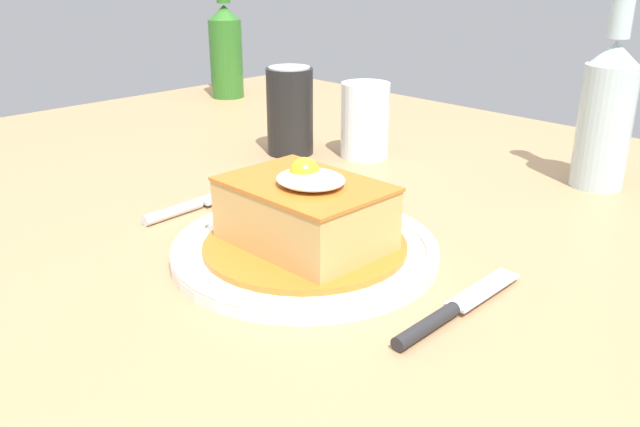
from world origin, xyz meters
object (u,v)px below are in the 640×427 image
object	(u,v)px
fork	(188,207)
beer_bottle_clear	(607,107)
knife	(444,315)
beer_bottle_green	(226,46)
drinking_glass	(365,125)
main_plate	(305,249)
soda_can	(290,111)

from	to	relation	value
fork	beer_bottle_clear	bearing A→B (deg)	55.70
fork	knife	world-z (taller)	same
beer_bottle_green	drinking_glass	size ratio (longest dim) A/B	2.53
main_plate	beer_bottle_green	world-z (taller)	beer_bottle_green
main_plate	knife	distance (m)	0.16
main_plate	beer_bottle_clear	size ratio (longest dim) A/B	0.96
drinking_glass	fork	bearing A→B (deg)	-88.77
fork	soda_can	bearing A→B (deg)	111.22
soda_can	drinking_glass	bearing A→B (deg)	35.85
knife	drinking_glass	world-z (taller)	drinking_glass
soda_can	fork	bearing A→B (deg)	-68.78
beer_bottle_green	main_plate	bearing A→B (deg)	-31.97
fork	soda_can	world-z (taller)	soda_can
beer_bottle_green	beer_bottle_clear	world-z (taller)	same
main_plate	knife	size ratio (longest dim) A/B	1.54
beer_bottle_green	beer_bottle_clear	distance (m)	0.76
fork	soda_can	xyz separation A→B (m)	(-0.09, 0.24, 0.06)
fork	knife	xyz separation A→B (m)	(0.34, 0.01, 0.00)
knife	beer_bottle_clear	distance (m)	0.42
main_plate	fork	world-z (taller)	main_plate
knife	soda_can	bearing A→B (deg)	151.88
fork	beer_bottle_clear	distance (m)	0.51
drinking_glass	main_plate	bearing A→B (deg)	-57.45
fork	main_plate	bearing A→B (deg)	3.18
beer_bottle_clear	drinking_glass	distance (m)	0.31
main_plate	beer_bottle_green	xyz separation A→B (m)	(-0.66, 0.41, 0.09)
fork	drinking_glass	xyz separation A→B (m)	(-0.01, 0.30, 0.04)
soda_can	beer_bottle_green	bearing A→B (deg)	154.87
fork	drinking_glass	world-z (taller)	drinking_glass
beer_bottle_clear	drinking_glass	bearing A→B (deg)	-159.10
knife	drinking_glass	size ratio (longest dim) A/B	1.58
knife	fork	bearing A→B (deg)	-178.92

